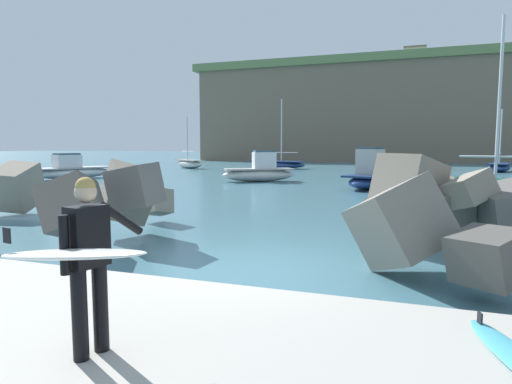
{
  "coord_description": "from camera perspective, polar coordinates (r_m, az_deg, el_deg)",
  "views": [
    {
      "loc": [
        2.83,
        -7.77,
        2.3
      ],
      "look_at": [
        -0.05,
        0.5,
        1.4
      ],
      "focal_mm": 30.87,
      "sensor_mm": 36.0,
      "label": 1
    }
  ],
  "objects": [
    {
      "name": "boat_far_left",
      "position": [
        48.03,
        -8.64,
        3.68
      ],
      "size": [
        5.35,
        4.83,
        5.51
      ],
      "color": "beige",
      "rests_on": "ground"
    },
    {
      "name": "ground_plane",
      "position": [
        8.58,
        -0.81,
        -9.67
      ],
      "size": [
        400.0,
        400.0,
        0.0
      ],
      "primitive_type": "plane",
      "color": "#42707F"
    },
    {
      "name": "boat_near_centre",
      "position": [
        34.49,
        -22.7,
        2.59
      ],
      "size": [
        3.87,
        6.14,
        1.85
      ],
      "color": "white",
      "rests_on": "ground"
    },
    {
      "name": "boat_mid_right",
      "position": [
        46.36,
        29.0,
        2.87
      ],
      "size": [
        2.89,
        4.71,
        5.7
      ],
      "color": "navy",
      "rests_on": "ground"
    },
    {
      "name": "boat_near_left",
      "position": [
        25.39,
        14.77,
        2.04
      ],
      "size": [
        3.12,
        5.75,
        2.29
      ],
      "color": "navy",
      "rests_on": "ground"
    },
    {
      "name": "station_building_west",
      "position": [
        96.84,
        19.84,
        15.35
      ],
      "size": [
        4.23,
        4.52,
        6.29
      ],
      "color": "#B2ADA3",
      "rests_on": "headland_bluff"
    },
    {
      "name": "surfer_with_board",
      "position": [
        4.53,
        -21.77,
        -7.63
      ],
      "size": [
        2.12,
        1.38,
        1.78
      ],
      "color": "black",
      "rests_on": "walkway_path"
    },
    {
      "name": "walkway_path",
      "position": [
        5.19,
        -16.97,
        -19.23
      ],
      "size": [
        48.0,
        4.4,
        0.24
      ],
      "primitive_type": "cube",
      "color": "#B2ADA3",
      "rests_on": "ground"
    },
    {
      "name": "breakwater_jetty",
      "position": [
        9.17,
        7.67,
        -1.38
      ],
      "size": [
        32.13,
        5.95,
        2.65
      ],
      "color": "gray",
      "rests_on": "ground"
    },
    {
      "name": "boat_far_centre",
      "position": [
        29.26,
        0.48,
        2.64
      ],
      "size": [
        4.99,
        3.91,
        2.06
      ],
      "color": "beige",
      "rests_on": "ground"
    },
    {
      "name": "boat_mid_left",
      "position": [
        19.81,
        27.55,
        0.23
      ],
      "size": [
        4.83,
        3.13,
        7.3
      ],
      "color": "#1E6656",
      "rests_on": "ground"
    },
    {
      "name": "boat_near_right",
      "position": [
        47.0,
        2.79,
        3.63
      ],
      "size": [
        6.69,
        3.5,
        7.28
      ],
      "color": "navy",
      "rests_on": "ground"
    }
  ]
}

